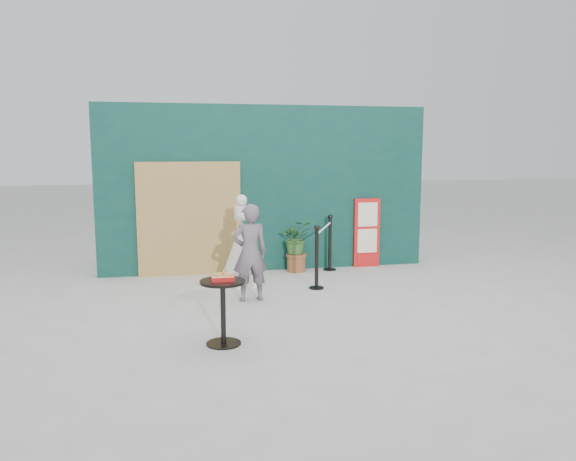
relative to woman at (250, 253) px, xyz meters
name	(u,v)px	position (x,y,z in m)	size (l,w,h in m)	color
ground	(307,318)	(0.61, -1.02, -0.72)	(60.00, 60.00, 0.00)	#ADAAA5
back_wall	(266,189)	(0.61, 2.13, 0.78)	(6.00, 0.30, 3.00)	#0A3130
bamboo_fence	(189,219)	(-0.79, 1.92, 0.28)	(1.80, 0.08, 2.00)	tan
woman	(250,253)	(0.00, 0.00, 0.00)	(0.52, 0.34, 1.43)	#685963
menu_board	(367,233)	(2.51, 1.93, -0.07)	(0.50, 0.07, 1.30)	red
statue	(242,249)	(0.01, 0.94, -0.11)	(0.58, 0.58, 1.49)	silver
cafe_table	(223,302)	(-0.57, -1.81, -0.22)	(0.52, 0.52, 0.75)	black
food_basket	(223,277)	(-0.57, -1.81, 0.07)	(0.26, 0.19, 0.11)	#B41313
planter	(296,242)	(1.11, 1.78, -0.17)	(0.55, 0.48, 0.94)	brown
stanchion_barrier	(324,250)	(1.44, 1.12, -0.22)	(0.84, 1.54, 1.03)	black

